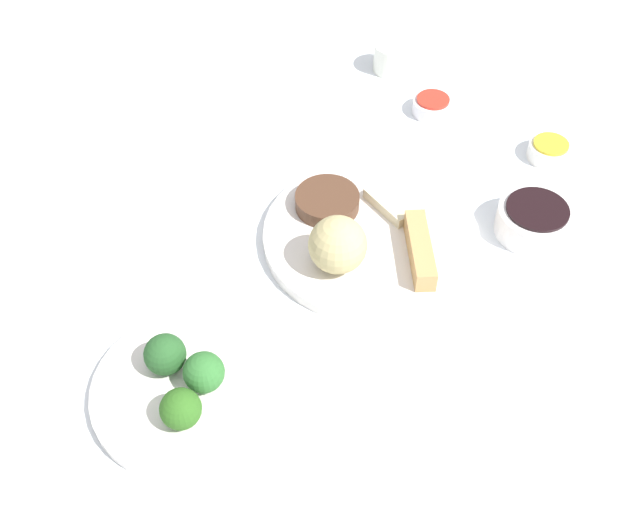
{
  "coord_description": "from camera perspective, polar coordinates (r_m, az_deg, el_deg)",
  "views": [
    {
      "loc": [
        0.5,
        -0.45,
        0.72
      ],
      "look_at": [
        0.04,
        -0.09,
        0.06
      ],
      "focal_mm": 41.51,
      "sensor_mm": 36.0,
      "label": 1
    }
  ],
  "objects": [
    {
      "name": "broccoli_floret_2",
      "position": [
        0.8,
        -8.94,
        -8.84
      ],
      "size": [
        0.04,
        0.04,
        0.04
      ],
      "primitive_type": "sphere",
      "color": "#31702F",
      "rests_on": "broccoli_plate"
    },
    {
      "name": "broccoli_floret_1",
      "position": [
        0.82,
        -11.86,
        -7.43
      ],
      "size": [
        0.05,
        0.05,
        0.05
      ],
      "primitive_type": "sphere",
      "color": "#275727",
      "rests_on": "broccoli_plate"
    },
    {
      "name": "sauce_ramekin_hot_mustard_liquid",
      "position": [
        1.11,
        17.4,
        8.23
      ],
      "size": [
        0.05,
        0.05,
        0.0
      ],
      "primitive_type": "cylinder",
      "color": "yellow",
      "rests_on": "sauce_ramekin_hot_mustard"
    },
    {
      "name": "main_plate",
      "position": [
        0.95,
        3.97,
        1.59
      ],
      "size": [
        0.28,
        0.28,
        0.02
      ],
      "primitive_type": "cylinder",
      "color": "white",
      "rests_on": "tabletop"
    },
    {
      "name": "sauce_ramekin_sweet_and_sour",
      "position": [
        1.16,
        8.64,
        11.32
      ],
      "size": [
        0.06,
        0.06,
        0.02
      ],
      "primitive_type": "cylinder",
      "color": "white",
      "rests_on": "tabletop"
    },
    {
      "name": "soy_sauce_bowl_liquid",
      "position": [
        0.98,
        16.44,
        3.47
      ],
      "size": [
        0.08,
        0.08,
        0.0
      ],
      "primitive_type": "cylinder",
      "color": "black",
      "rests_on": "soy_sauce_bowl"
    },
    {
      "name": "teacup",
      "position": [
        1.24,
        5.51,
        15.0
      ],
      "size": [
        0.06,
        0.06,
        0.05
      ],
      "primitive_type": "cylinder",
      "color": "white",
      "rests_on": "tabletop"
    },
    {
      "name": "crab_rangoon_wonton",
      "position": [
        0.99,
        6.47,
        4.58
      ],
      "size": [
        0.08,
        0.08,
        0.01
      ],
      "primitive_type": "cube",
      "rotation": [
        0.0,
        0.0,
        -0.04
      ],
      "color": "beige",
      "rests_on": "main_plate"
    },
    {
      "name": "tabletop",
      "position": [
        0.98,
        2.82,
        1.79
      ],
      "size": [
        2.2,
        2.2,
        0.02
      ],
      "primitive_type": "cube",
      "color": "white",
      "rests_on": "ground"
    },
    {
      "name": "spring_roll",
      "position": [
        0.91,
        7.71,
        0.48
      ],
      "size": [
        0.11,
        0.08,
        0.03
      ],
      "primitive_type": "cube",
      "rotation": [
        0.0,
        0.0,
        2.53
      ],
      "color": "tan",
      "rests_on": "main_plate"
    },
    {
      "name": "broccoli_floret_0",
      "position": [
        0.78,
        -10.69,
        -11.5
      ],
      "size": [
        0.04,
        0.04,
        0.04
      ],
      "primitive_type": "sphere",
      "color": "#2F641E",
      "rests_on": "broccoli_plate"
    },
    {
      "name": "stir_fry_heap",
      "position": [
        0.97,
        0.56,
        4.25
      ],
      "size": [
        0.08,
        0.08,
        0.02
      ],
      "primitive_type": "cylinder",
      "color": "#503322",
      "rests_on": "main_plate"
    },
    {
      "name": "sauce_ramekin_hot_mustard",
      "position": [
        1.12,
        17.25,
        7.72
      ],
      "size": [
        0.06,
        0.06,
        0.02
      ],
      "primitive_type": "cylinder",
      "color": "white",
      "rests_on": "tabletop"
    },
    {
      "name": "soy_sauce_bowl",
      "position": [
        0.99,
        16.18,
        2.61
      ],
      "size": [
        0.1,
        0.1,
        0.04
      ],
      "primitive_type": "cylinder",
      "color": "white",
      "rests_on": "tabletop"
    },
    {
      "name": "rice_scoop",
      "position": [
        0.88,
        1.38,
        0.87
      ],
      "size": [
        0.07,
        0.07,
        0.07
      ],
      "primitive_type": "sphere",
      "color": "tan",
      "rests_on": "main_plate"
    },
    {
      "name": "broccoli_plate",
      "position": [
        0.83,
        -10.08,
        -10.06
      ],
      "size": [
        0.21,
        0.21,
        0.01
      ],
      "primitive_type": "cylinder",
      "color": "white",
      "rests_on": "tabletop"
    },
    {
      "name": "sauce_ramekin_sweet_and_sour_liquid",
      "position": [
        1.16,
        8.72,
        11.84
      ],
      "size": [
        0.05,
        0.05,
        0.0
      ],
      "primitive_type": "cylinder",
      "color": "red",
      "rests_on": "sauce_ramekin_sweet_and_sour"
    }
  ]
}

